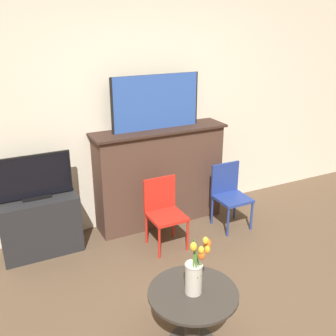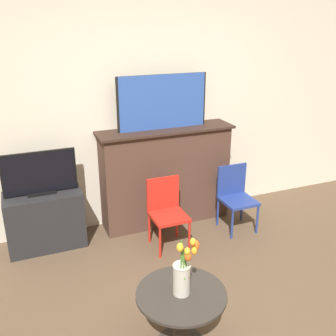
% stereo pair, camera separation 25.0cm
% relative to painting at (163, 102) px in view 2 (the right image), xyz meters
% --- Properties ---
extents(wall_back, '(8.00, 0.06, 2.70)m').
position_rel_painting_xyz_m(wall_back, '(-0.11, 0.19, 0.00)').
color(wall_back, beige).
rests_on(wall_back, ground).
extents(fireplace_mantel, '(1.45, 0.38, 1.07)m').
position_rel_painting_xyz_m(fireplace_mantel, '(0.03, -0.01, -0.80)').
color(fireplace_mantel, '#4C3328').
rests_on(fireplace_mantel, ground).
extents(painting, '(0.96, 0.03, 0.55)m').
position_rel_painting_xyz_m(painting, '(0.00, 0.00, 0.00)').
color(painting, black).
rests_on(painting, fireplace_mantel).
extents(tv_stand, '(0.73, 0.39, 0.57)m').
position_rel_painting_xyz_m(tv_stand, '(-1.27, -0.05, -1.06)').
color(tv_stand, '#232326').
rests_on(tv_stand, ground).
extents(tv_monitor, '(0.69, 0.12, 0.42)m').
position_rel_painting_xyz_m(tv_monitor, '(-1.27, -0.04, -0.58)').
color(tv_monitor, black).
rests_on(tv_monitor, tv_stand).
extents(chair_red, '(0.34, 0.34, 0.69)m').
position_rel_painting_xyz_m(chair_red, '(-0.15, -0.47, -0.96)').
color(chair_red, red).
rests_on(chair_red, ground).
extents(chair_blue, '(0.34, 0.34, 0.69)m').
position_rel_painting_xyz_m(chair_blue, '(0.66, -0.43, -0.96)').
color(chair_blue, navy).
rests_on(chair_blue, ground).
extents(side_table, '(0.61, 0.61, 0.44)m').
position_rel_painting_xyz_m(side_table, '(-0.55, -1.75, -1.05)').
color(side_table, '#332D28').
rests_on(side_table, ground).
extents(vase_tulips, '(0.17, 0.17, 0.43)m').
position_rel_painting_xyz_m(vase_tulips, '(-0.55, -1.76, -0.74)').
color(vase_tulips, beige).
rests_on(vase_tulips, side_table).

